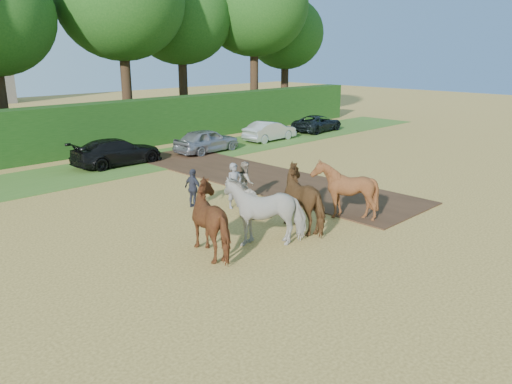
# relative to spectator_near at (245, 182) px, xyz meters

# --- Properties ---
(ground) EXTENTS (120.00, 120.00, 0.00)m
(ground) POSITION_rel_spectator_near_xyz_m (1.84, -4.41, -0.86)
(ground) COLOR gold
(ground) RESTS_ON ground
(earth_strip) EXTENTS (4.50, 17.00, 0.05)m
(earth_strip) POSITION_rel_spectator_near_xyz_m (3.34, 2.59, -0.83)
(earth_strip) COLOR #472D1C
(earth_strip) RESTS_ON ground
(grass_verge) EXTENTS (50.00, 5.00, 0.03)m
(grass_verge) POSITION_rel_spectator_near_xyz_m (1.84, 9.59, -0.84)
(grass_verge) COLOR #38601E
(grass_verge) RESTS_ON ground
(hedgerow) EXTENTS (46.00, 1.60, 3.00)m
(hedgerow) POSITION_rel_spectator_near_xyz_m (1.84, 14.09, 0.64)
(hedgerow) COLOR #14380F
(hedgerow) RESTS_ON ground
(spectator_near) EXTENTS (1.00, 1.05, 1.72)m
(spectator_near) POSITION_rel_spectator_near_xyz_m (0.00, 0.00, 0.00)
(spectator_near) COLOR #C2B098
(spectator_near) RESTS_ON ground
(spectator_far) EXTENTS (0.45, 0.95, 1.59)m
(spectator_far) POSITION_rel_spectator_near_xyz_m (-1.99, 0.92, -0.07)
(spectator_far) COLOR #282A36
(spectator_far) RESTS_ON ground
(plough_team) EXTENTS (7.54, 5.27, 2.19)m
(plough_team) POSITION_rel_spectator_near_xyz_m (-1.56, -3.63, 0.23)
(plough_team) COLOR brown
(plough_team) RESTS_ON ground
(parked_cars) EXTENTS (35.29, 2.98, 1.49)m
(parked_cars) POSITION_rel_spectator_near_xyz_m (4.46, 9.68, -0.16)
(parked_cars) COLOR silver
(parked_cars) RESTS_ON ground
(treeline) EXTENTS (48.70, 10.60, 14.21)m
(treeline) POSITION_rel_spectator_near_xyz_m (0.15, 17.27, 8.11)
(treeline) COLOR #382616
(treeline) RESTS_ON ground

